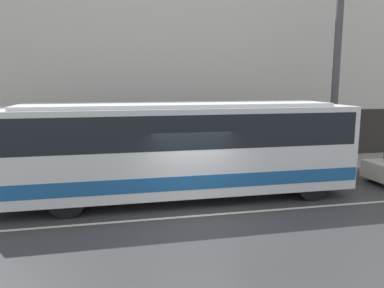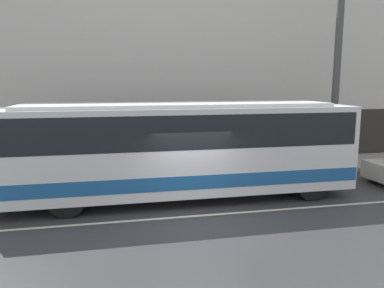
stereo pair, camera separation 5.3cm
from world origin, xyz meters
name	(u,v)px [view 1 (the left image)]	position (x,y,z in m)	size (l,w,h in m)	color
ground_plane	(196,216)	(0.00, 0.00, 0.00)	(60.00, 60.00, 0.00)	#38383A
sidewalk	(168,171)	(0.00, 5.56, 0.08)	(60.00, 3.12, 0.17)	gray
building_facade	(162,61)	(0.00, 7.27, 4.98)	(60.00, 0.35, 10.33)	silver
lane_stripe	(196,216)	(0.00, 0.00, 0.00)	(54.00, 0.14, 0.01)	beige
transit_bus	(179,146)	(-0.19, 1.80, 1.88)	(12.06, 2.56, 3.33)	white
utility_pole_near	(336,71)	(7.42, 4.57, 4.52)	(0.32, 0.32, 8.71)	#4C4C4F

